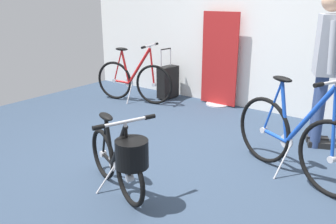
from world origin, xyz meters
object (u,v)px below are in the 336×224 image
object	(u,v)px
folding_bike_foreground	(121,158)
display_bike_right	(134,80)
display_bike_left	(295,139)
visitor_near_wall	(325,60)
rolling_suitcase	(168,82)
floor_banner_stand	(219,65)

from	to	relation	value
folding_bike_foreground	display_bike_right	world-z (taller)	display_bike_right
folding_bike_foreground	display_bike_left	size ratio (longest dim) A/B	0.72
visitor_near_wall	rolling_suitcase	xyz separation A→B (m)	(-2.52, 0.54, -0.70)
display_bike_right	display_bike_left	bearing A→B (deg)	-18.74
display_bike_left	visitor_near_wall	distance (m)	1.10
floor_banner_stand	folding_bike_foreground	bearing A→B (deg)	-76.83
folding_bike_foreground	rolling_suitcase	distance (m)	3.08
folding_bike_foreground	rolling_suitcase	world-z (taller)	rolling_suitcase
rolling_suitcase	floor_banner_stand	bearing A→B (deg)	11.08
visitor_near_wall	rolling_suitcase	distance (m)	2.67
display_bike_right	visitor_near_wall	distance (m)	2.91
floor_banner_stand	display_bike_right	size ratio (longest dim) A/B	1.07
folding_bike_foreground	display_bike_left	world-z (taller)	display_bike_left
floor_banner_stand	visitor_near_wall	size ratio (longest dim) A/B	0.84
floor_banner_stand	visitor_near_wall	bearing A→B (deg)	-23.09
display_bike_right	visitor_near_wall	bearing A→B (deg)	-1.25
display_bike_left	display_bike_right	bearing A→B (deg)	161.26
folding_bike_foreground	visitor_near_wall	xyz separation A→B (m)	(1.00, 2.13, 0.62)
folding_bike_foreground	rolling_suitcase	bearing A→B (deg)	119.59
visitor_near_wall	rolling_suitcase	bearing A→B (deg)	167.85
floor_banner_stand	folding_bike_foreground	size ratio (longest dim) A/B	1.46
folding_bike_foreground	rolling_suitcase	xyz separation A→B (m)	(-1.52, 2.68, -0.08)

